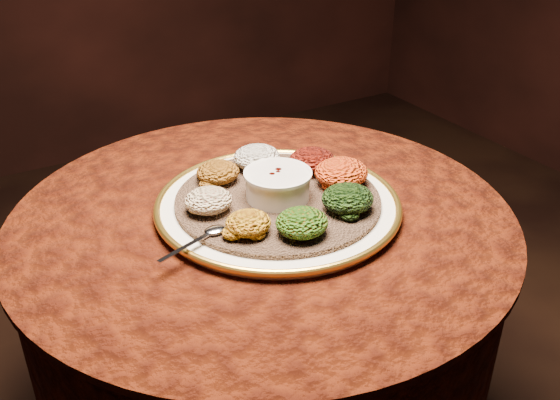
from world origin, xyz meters
TOP-DOWN VIEW (x-y plane):
  - table at (0.00, 0.00)m, footprint 0.96×0.96m
  - platter at (0.03, -0.01)m, footprint 0.54×0.54m
  - injera at (0.03, -0.01)m, footprint 0.44×0.44m
  - stew_bowl at (0.03, -0.01)m, footprint 0.13×0.13m
  - spoon at (-0.14, -0.07)m, footprint 0.14×0.06m
  - portion_ayib at (0.06, 0.12)m, footprint 0.10×0.09m
  - portion_kitfo at (0.15, 0.05)m, footprint 0.09×0.09m
  - portion_tikil at (0.16, -0.03)m, footprint 0.11×0.10m
  - portion_gomen at (0.11, -0.12)m, footprint 0.10×0.09m
  - portion_mixveg at (-0.00, -0.14)m, footprint 0.09×0.09m
  - portion_kik at (-0.08, -0.09)m, footprint 0.08×0.08m
  - portion_timatim at (-0.11, 0.01)m, footprint 0.09×0.08m
  - portion_shiro at (-0.04, 0.10)m, footprint 0.09×0.08m

SIDE VIEW (x-z plane):
  - table at x=0.00m, z-range 0.19..0.92m
  - platter at x=0.03m, z-range 0.73..0.76m
  - injera at x=0.03m, z-range 0.75..0.76m
  - spoon at x=-0.14m, z-range 0.76..0.77m
  - portion_kik at x=-0.08m, z-range 0.76..0.80m
  - portion_shiro at x=-0.04m, z-range 0.76..0.80m
  - portion_timatim at x=-0.11m, z-range 0.76..0.80m
  - portion_mixveg at x=0.00m, z-range 0.76..0.81m
  - portion_kitfo at x=0.15m, z-range 0.76..0.81m
  - portion_gomen at x=0.11m, z-range 0.76..0.81m
  - portion_ayib at x=0.06m, z-range 0.76..0.81m
  - portion_tikil at x=0.16m, z-range 0.76..0.81m
  - stew_bowl at x=0.03m, z-range 0.77..0.82m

